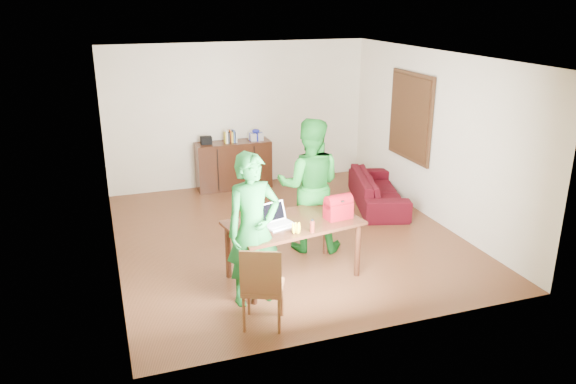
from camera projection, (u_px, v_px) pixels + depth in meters
name	position (u px, v px, depth m)	size (l,w,h in m)	color
room	(284.00, 151.00, 8.29)	(5.20, 5.70, 2.90)	#402210
table	(293.00, 228.00, 7.14)	(1.78, 1.19, 0.77)	black
chair	(263.00, 302.00, 6.19)	(0.58, 0.57, 0.98)	brown
person_near	(253.00, 230.00, 6.49)	(0.67, 0.44, 1.84)	#135820
person_far	(309.00, 185.00, 7.89)	(0.93, 0.73, 1.92)	#15621B
laptop	(280.00, 222.00, 6.95)	(0.42, 0.35, 0.26)	white
bananas	(296.00, 231.00, 6.74)	(0.15, 0.09, 0.05)	gold
bottle	(312.00, 226.00, 6.75)	(0.06, 0.06, 0.17)	#531B13
red_bag	(338.00, 209.00, 7.17)	(0.34, 0.20, 0.25)	maroon
sofa	(378.00, 190.00, 9.79)	(1.90, 0.74, 0.56)	#41080C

